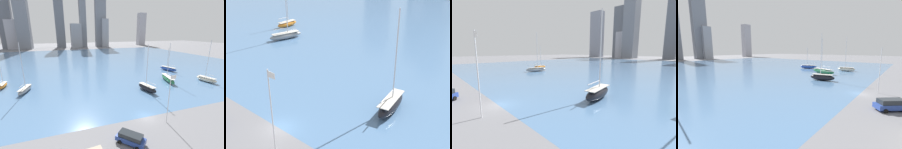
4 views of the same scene
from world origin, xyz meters
The scene contains 11 objects.
ground_plane centered at (0.00, 0.00, 0.00)m, with size 500.00×500.00×0.00m, color slate.
harbor_water centered at (0.00, 70.00, 0.00)m, with size 180.00×140.00×0.00m.
flag_pole centered at (2.98, -3.01, 5.61)m, with size 1.24×0.14×10.27m.
distant_city_skyline centered at (-26.57, 169.36, 27.71)m, with size 206.59×23.18×74.36m.
sailboat_gray centered at (-28.25, 24.80, 0.93)m, with size 3.74×8.34×15.24m.
sailboat_black centered at (8.34, 13.32, 1.10)m, with size 3.52×8.03×14.61m.
sailboat_blue centered at (32.30, 33.07, 0.97)m, with size 4.73×9.13×10.76m.
sailboat_green centered at (21.00, 19.18, 1.10)m, with size 5.12×11.12×14.31m.
sailboat_cream centered at (34.70, 14.26, 0.99)m, with size 3.49×7.88×15.40m.
sailboat_orange centered at (-36.15, 31.91, 0.84)m, with size 1.73×6.24×10.55m.
parked_suv_blue centered at (-6.87, -6.20, 1.03)m, with size 4.74×4.99×1.90m.
Camera 1 is at (-16.70, -25.23, 18.10)m, focal length 24.00 mm.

